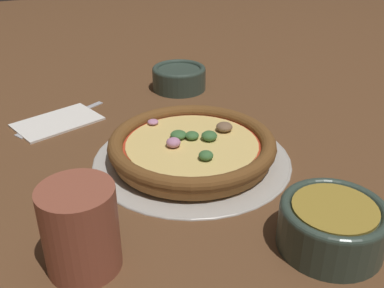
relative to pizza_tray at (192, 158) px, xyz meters
name	(u,v)px	position (x,y,z in m)	size (l,w,h in m)	color
ground_plane	(192,160)	(0.00, 0.00, 0.00)	(3.00, 3.00, 0.00)	brown
pizza_tray	(192,158)	(0.00, 0.00, 0.00)	(0.32, 0.32, 0.01)	#B7B2A8
pizza	(192,146)	(0.00, 0.00, 0.02)	(0.26, 0.26, 0.04)	#BC7F42
bowl_near	(332,224)	(0.08, -0.25, 0.03)	(0.13, 0.13, 0.06)	#334238
bowl_far	(179,77)	(0.09, 0.30, 0.02)	(0.12, 0.12, 0.05)	#334238
drinking_cup	(80,229)	(-0.20, -0.17, 0.05)	(0.08, 0.08, 0.10)	brown
napkin	(57,121)	(-0.18, 0.22, 0.00)	(0.17, 0.14, 0.01)	white
fork	(57,120)	(-0.18, 0.23, 0.00)	(0.18, 0.11, 0.00)	#B7B7BC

